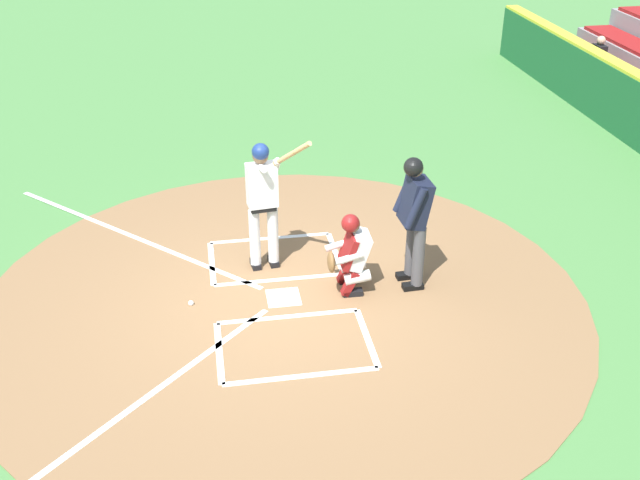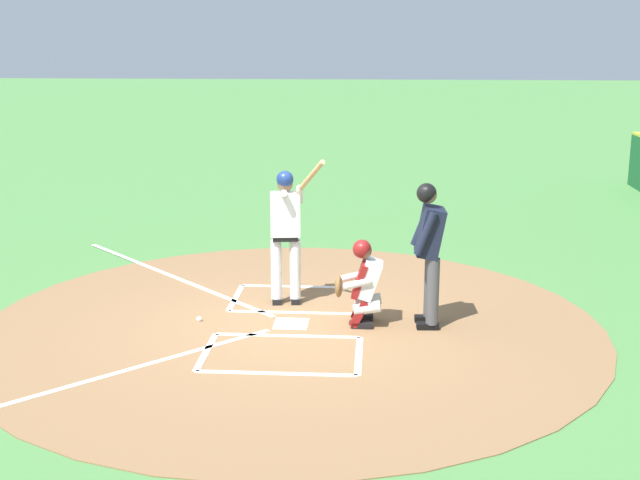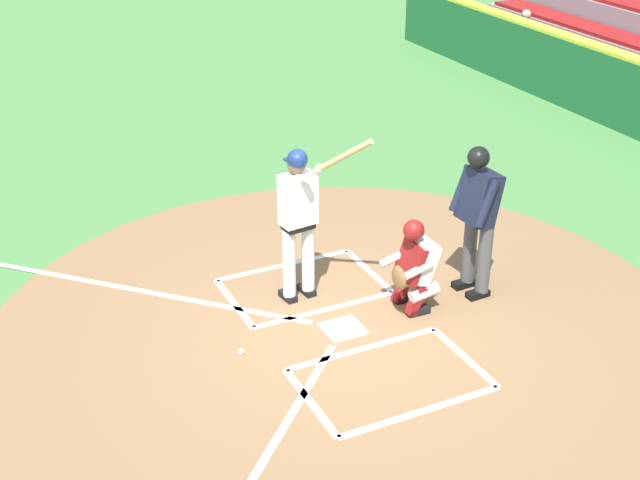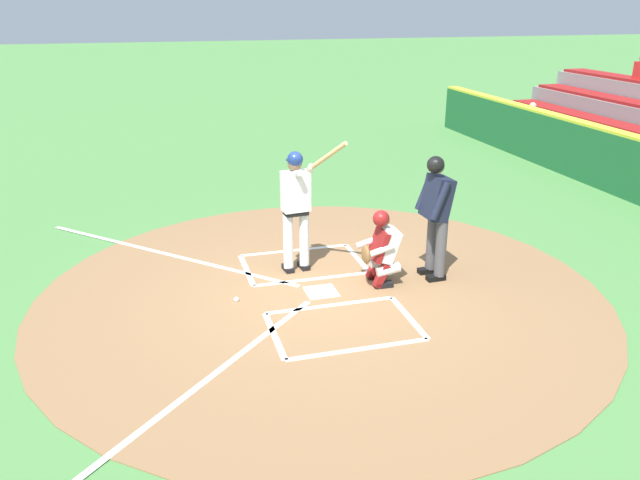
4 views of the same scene
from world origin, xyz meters
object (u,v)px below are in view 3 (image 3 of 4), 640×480
at_px(catcher, 414,264).
at_px(plate_umpire, 478,211).
at_px(batter, 299,214).
at_px(baseball, 241,352).

distance_m(catcher, plate_umpire, 0.96).
xyz_separation_m(batter, catcher, (-0.77, -1.06, -0.51)).
height_order(batter, plate_umpire, batter).
relative_size(batter, catcher, 1.88).
bearing_deg(plate_umpire, batter, 68.07).
xyz_separation_m(plate_umpire, baseball, (-0.04, 2.96, -1.04)).
distance_m(batter, baseball, 1.71).
relative_size(batter, baseball, 28.76).
relative_size(catcher, baseball, 15.27).
height_order(catcher, plate_umpire, plate_umpire).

